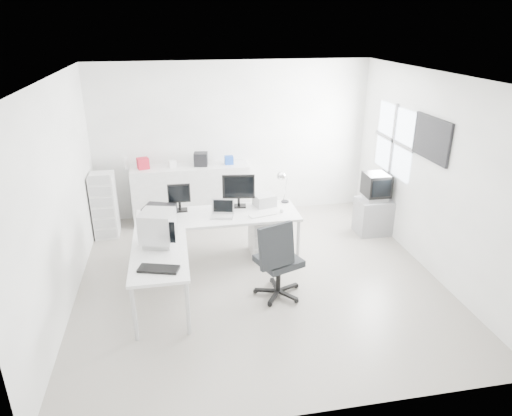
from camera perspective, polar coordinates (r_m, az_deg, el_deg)
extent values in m
cube|color=#B9B3A6|center=(6.64, 0.32, -8.66)|extent=(5.00, 5.00, 0.01)
cube|color=white|center=(5.71, 0.38, 16.13)|extent=(5.00, 5.00, 0.01)
cube|color=white|center=(8.40, -2.90, 8.45)|extent=(5.00, 0.02, 2.80)
cube|color=white|center=(6.11, -23.37, 1.12)|extent=(0.02, 5.00, 2.80)
cube|color=white|center=(6.93, 21.15, 3.88)|extent=(0.02, 5.00, 2.80)
cube|color=white|center=(7.13, 0.92, -3.57)|extent=(0.40, 0.50, 0.60)
cube|color=black|center=(6.85, -11.96, -0.39)|extent=(0.53, 0.47, 0.16)
cube|color=white|center=(6.75, 0.86, -0.84)|extent=(0.43, 0.22, 0.02)
sphere|color=white|center=(6.85, 3.24, -0.32)|extent=(0.06, 0.06, 0.06)
cube|color=#ACACAC|center=(7.08, 1.07, 0.98)|extent=(0.37, 0.33, 0.18)
cube|color=black|center=(5.43, -12.07, -7.46)|extent=(0.50, 0.31, 0.03)
cube|color=gray|center=(8.09, 14.42, -0.99)|extent=(0.56, 0.46, 0.61)
cube|color=white|center=(8.35, -8.08, 1.81)|extent=(2.07, 0.52, 1.03)
cube|color=#B5192C|center=(8.17, -13.94, 5.43)|extent=(0.23, 0.21, 0.19)
cube|color=white|center=(8.16, -10.41, 5.46)|extent=(0.15, 0.13, 0.12)
cube|color=black|center=(8.16, -6.91, 6.08)|extent=(0.26, 0.25, 0.23)
cube|color=#1844A9|center=(8.21, -3.40, 6.00)|extent=(0.15, 0.13, 0.15)
cylinder|color=white|center=(8.23, -16.03, 5.45)|extent=(0.07, 0.07, 0.22)
cube|color=white|center=(8.07, -18.39, 0.32)|extent=(0.38, 0.45, 1.09)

